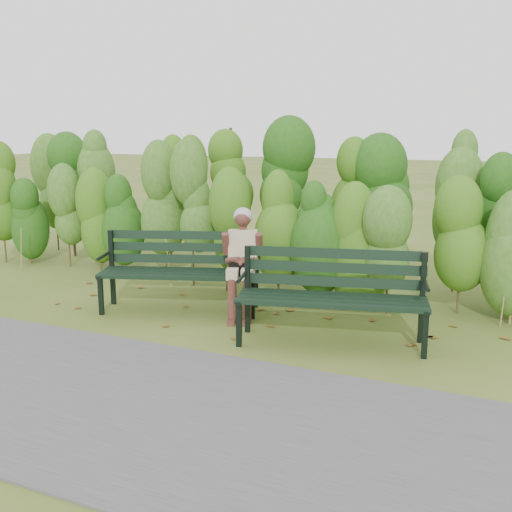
% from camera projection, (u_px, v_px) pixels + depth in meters
% --- Properties ---
extents(ground, '(80.00, 80.00, 0.00)m').
position_uv_depth(ground, '(244.00, 325.00, 6.88)').
color(ground, '#425A19').
extents(footpath, '(60.00, 2.50, 0.01)m').
position_uv_depth(footpath, '(130.00, 403.00, 4.92)').
color(footpath, '#474749').
rests_on(footpath, ground).
extents(hedge_band, '(11.04, 1.67, 2.42)m').
position_uv_depth(hedge_band, '(300.00, 200.00, 8.28)').
color(hedge_band, '#47381E').
rests_on(hedge_band, ground).
extents(leaf_litter, '(5.31, 2.00, 0.01)m').
position_uv_depth(leaf_litter, '(218.00, 319.00, 7.11)').
color(leaf_litter, brown).
rests_on(leaf_litter, ground).
extents(bench_left, '(2.03, 1.23, 0.97)m').
position_uv_depth(bench_left, '(181.00, 265.00, 7.42)').
color(bench_left, black).
rests_on(bench_left, ground).
extents(bench_right, '(2.04, 1.08, 0.97)m').
position_uv_depth(bench_right, '(332.00, 289.00, 6.26)').
color(bench_right, black).
rests_on(bench_right, ground).
extents(seated_woman, '(0.55, 0.77, 1.30)m').
position_uv_depth(seated_woman, '(242.00, 255.00, 7.13)').
color(seated_woman, '#C8B597').
rests_on(seated_woman, ground).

